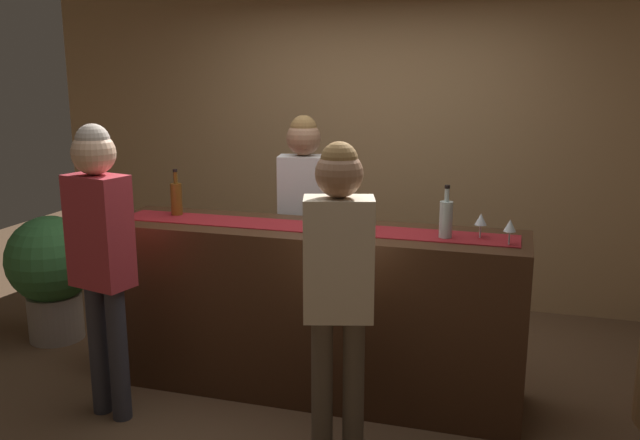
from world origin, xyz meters
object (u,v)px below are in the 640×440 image
(wine_glass_far_end, at_px, (510,226))
(customer_sipping, at_px, (338,271))
(wine_bottle_clear, at_px, (446,219))
(wine_bottle_green, at_px, (335,208))
(wine_bottle_amber, at_px, (176,198))
(potted_plant_tall, at_px, (52,269))
(customer_browsing, at_px, (100,241))
(bartender, at_px, (304,209))
(wine_glass_mid_counter, at_px, (367,212))
(wine_glass_near_customer, at_px, (481,220))

(wine_glass_far_end, relative_size, customer_sipping, 0.09)
(wine_glass_far_end, distance_m, customer_sipping, 1.00)
(wine_bottle_clear, relative_size, wine_bottle_green, 1.00)
(wine_bottle_amber, distance_m, potted_plant_tall, 1.30)
(wine_bottle_amber, xyz_separation_m, wine_glass_far_end, (2.08, -0.17, -0.01))
(wine_bottle_clear, height_order, customer_browsing, customer_browsing)
(customer_browsing, bearing_deg, potted_plant_tall, 153.80)
(wine_bottle_clear, bearing_deg, wine_glass_far_end, -10.23)
(bartender, distance_m, customer_sipping, 1.40)
(wine_bottle_amber, height_order, wine_bottle_green, same)
(customer_sipping, bearing_deg, bartender, 99.08)
(bartender, bearing_deg, wine_glass_far_end, 143.52)
(wine_glass_far_end, xyz_separation_m, potted_plant_tall, (-3.21, 0.32, -0.61))
(wine_glass_far_end, bearing_deg, potted_plant_tall, 174.30)
(customer_sipping, relative_size, customer_browsing, 0.97)
(wine_bottle_amber, height_order, wine_glass_mid_counter, wine_bottle_amber)
(wine_glass_near_customer, distance_m, wine_glass_far_end, 0.19)
(wine_glass_mid_counter, bearing_deg, wine_bottle_green, 174.73)
(customer_browsing, height_order, potted_plant_tall, customer_browsing)
(wine_bottle_clear, distance_m, wine_glass_near_customer, 0.19)
(wine_bottle_amber, bearing_deg, wine_bottle_clear, -3.46)
(wine_bottle_green, distance_m, bartender, 0.64)
(wine_bottle_clear, xyz_separation_m, customer_sipping, (-0.44, -0.66, -0.15))
(wine_bottle_amber, distance_m, customer_sipping, 1.51)
(customer_browsing, xyz_separation_m, potted_plant_tall, (-1.05, 0.87, -0.51))
(bartender, xyz_separation_m, customer_sipping, (0.59, -1.27, -0.02))
(wine_bottle_clear, xyz_separation_m, wine_glass_far_end, (0.35, -0.06, -0.01))
(wine_bottle_clear, relative_size, wine_bottle_amber, 1.00)
(wine_bottle_clear, distance_m, wine_glass_far_end, 0.35)
(wine_bottle_amber, distance_m, wine_bottle_green, 1.06)
(bartender, bearing_deg, wine_bottle_amber, 25.40)
(wine_bottle_clear, height_order, bartender, bartender)
(potted_plant_tall, bearing_deg, wine_bottle_clear, -5.15)
(wine_glass_far_end, bearing_deg, wine_bottle_amber, 175.40)
(wine_bottle_clear, relative_size, potted_plant_tall, 0.32)
(wine_glass_near_customer, bearing_deg, bartender, 155.24)
(bartender, bearing_deg, wine_glass_near_customer, 144.80)
(wine_bottle_clear, height_order, customer_sipping, customer_sipping)
(wine_bottle_amber, height_order, customer_browsing, customer_browsing)
(wine_glass_near_customer, relative_size, customer_sipping, 0.09)
(bartender, relative_size, customer_sipping, 1.02)
(customer_browsing, bearing_deg, wine_glass_near_customer, 31.72)
(wine_glass_far_end, height_order, potted_plant_tall, wine_glass_far_end)
(potted_plant_tall, bearing_deg, wine_glass_mid_counter, -4.20)
(wine_bottle_green, bearing_deg, wine_glass_near_customer, -3.49)
(wine_glass_near_customer, relative_size, bartender, 0.09)
(wine_bottle_amber, xyz_separation_m, potted_plant_tall, (-1.14, 0.15, -0.62))
(wine_glass_near_customer, relative_size, customer_browsing, 0.08)
(wine_glass_far_end, relative_size, potted_plant_tall, 0.15)
(wine_bottle_green, xyz_separation_m, customer_browsing, (-1.15, -0.71, -0.11))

